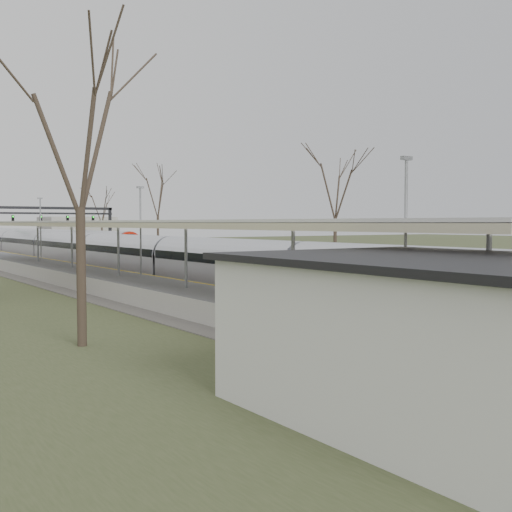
% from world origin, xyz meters
% --- Properties ---
extents(track_bed, '(24.00, 160.00, 0.22)m').
position_xyz_m(track_bed, '(0.26, 55.00, 0.06)').
color(track_bed, '#474442').
rests_on(track_bed, ground).
extents(platform, '(3.50, 69.00, 1.00)m').
position_xyz_m(platform, '(-9.05, 37.50, 0.50)').
color(platform, '#9E9B93').
rests_on(platform, ground).
extents(canopy, '(4.10, 50.00, 3.11)m').
position_xyz_m(canopy, '(-9.05, 32.99, 3.93)').
color(canopy, slate).
rests_on(canopy, platform).
extents(station_building, '(6.00, 9.00, 3.20)m').
position_xyz_m(station_building, '(-12.50, 8.00, 1.60)').
color(station_building, silver).
rests_on(station_building, ground).
extents(signal_gantry, '(21.00, 0.59, 6.08)m').
position_xyz_m(signal_gantry, '(0.29, 84.99, 4.91)').
color(signal_gantry, black).
rests_on(signal_gantry, ground).
extents(tree_west_near, '(5.00, 5.00, 10.30)m').
position_xyz_m(tree_west_near, '(-16.00, 20.00, 7.29)').
color(tree_west_near, '#2D231C').
rests_on(tree_west_near, ground).
extents(tree_east_far, '(5.00, 5.00, 10.30)m').
position_xyz_m(tree_east_far, '(14.00, 42.00, 7.29)').
color(tree_east_far, '#2D231C').
rests_on(tree_east_far, ground).
extents(train_near, '(2.62, 90.21, 3.05)m').
position_xyz_m(train_near, '(-2.50, 55.41, 1.48)').
color(train_near, '#B3B6BE').
rests_on(train_near, ground).
extents(train_far, '(2.62, 60.21, 3.05)m').
position_xyz_m(train_far, '(4.50, 93.89, 1.48)').
color(train_far, '#B3B6BE').
rests_on(train_far, ground).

